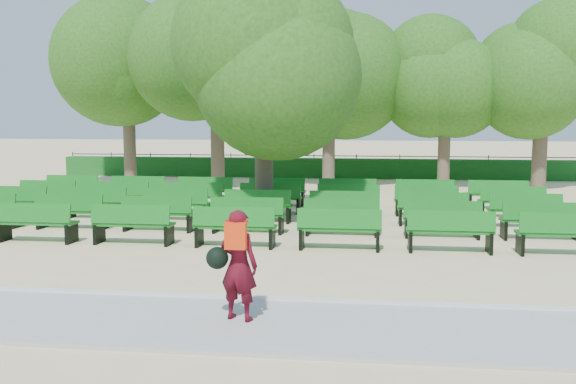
{
  "coord_description": "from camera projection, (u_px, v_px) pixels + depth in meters",
  "views": [
    {
      "loc": [
        1.58,
        -15.73,
        2.87
      ],
      "look_at": [
        -0.28,
        -1.0,
        1.1
      ],
      "focal_mm": 40.0,
      "sensor_mm": 36.0,
      "label": 1
    }
  ],
  "objects": [
    {
      "name": "curb",
      "position": [
        264.0,
        300.0,
        9.87
      ],
      "size": [
        30.0,
        0.12,
        0.1
      ],
      "primitive_type": "cube",
      "color": "silver",
      "rests_on": "ground"
    },
    {
      "name": "ground",
      "position": [
        304.0,
        231.0,
        16.03
      ],
      "size": [
        120.0,
        120.0,
        0.0
      ],
      "primitive_type": "plane",
      "color": "beige"
    },
    {
      "name": "tree_line",
      "position": [
        329.0,
        187.0,
        25.88
      ],
      "size": [
        21.8,
        6.8,
        7.04
      ],
      "primitive_type": null,
      "color": "#2B6019",
      "rests_on": "ground"
    },
    {
      "name": "paving",
      "position": [
        250.0,
        325.0,
        8.74
      ],
      "size": [
        30.0,
        2.2,
        0.06
      ],
      "primitive_type": "cube",
      "color": "#A7A6A2",
      "rests_on": "ground"
    },
    {
      "name": "fence",
      "position": [
        335.0,
        177.0,
        30.22
      ],
      "size": [
        26.0,
        0.1,
        1.02
      ],
      "primitive_type": null,
      "color": "black",
      "rests_on": "ground"
    },
    {
      "name": "hedge",
      "position": [
        335.0,
        168.0,
        29.77
      ],
      "size": [
        26.0,
        0.7,
        0.9
      ],
      "primitive_type": "cube",
      "color": "#16571D",
      "rests_on": "ground"
    },
    {
      "name": "bench_array",
      "position": [
        260.0,
        219.0,
        17.4
      ],
      "size": [
        1.82,
        0.64,
        1.13
      ],
      "rotation": [
        0.0,
        0.0,
        0.05
      ],
      "color": "#126B1A",
      "rests_on": "ground"
    },
    {
      "name": "person",
      "position": [
        237.0,
        263.0,
        8.78
      ],
      "size": [
        0.77,
        0.52,
        1.54
      ],
      "rotation": [
        0.0,
        0.0,
        2.83
      ],
      "color": "#4C0A15",
      "rests_on": "ground"
    },
    {
      "name": "tree_among",
      "position": [
        264.0,
        70.0,
        17.55
      ],
      "size": [
        4.62,
        4.62,
        6.22
      ],
      "color": "brown",
      "rests_on": "ground"
    }
  ]
}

